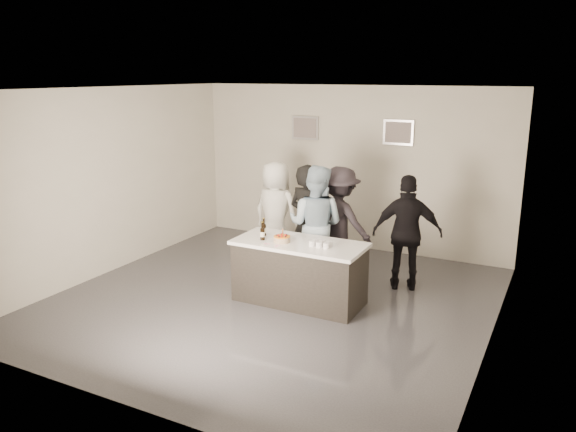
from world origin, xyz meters
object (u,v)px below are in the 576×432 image
object	(u,v)px
person_main_black	(307,223)
person_guest_left	(276,212)
person_main_blue	(316,225)
beer_bottle_a	(264,227)
beer_bottle_b	(262,231)
person_guest_right	(407,233)
bar_counter	(299,272)
person_guest_back	(339,222)
cake	(282,239)

from	to	relation	value
person_main_black	person_guest_left	xyz separation A→B (m)	(-0.84, 0.53, -0.04)
person_main_black	person_main_blue	world-z (taller)	person_main_blue
beer_bottle_a	person_main_black	size ratio (longest dim) A/B	0.14
beer_bottle_b	person_main_black	bearing A→B (deg)	78.66
beer_bottle_b	person_guest_right	bearing A→B (deg)	38.36
beer_bottle_b	person_guest_left	size ratio (longest dim) A/B	0.15
bar_counter	person_guest_back	bearing A→B (deg)	87.21
cake	person_guest_back	size ratio (longest dim) A/B	0.13
beer_bottle_b	person_main_blue	world-z (taller)	person_main_blue
bar_counter	beer_bottle_b	size ratio (longest dim) A/B	7.15
person_main_black	person_guest_right	bearing A→B (deg)	-151.21
bar_counter	beer_bottle_a	bearing A→B (deg)	175.84
person_main_blue	person_guest_left	xyz separation A→B (m)	(-1.01, 0.57, -0.05)
person_main_blue	person_guest_back	bearing A→B (deg)	-115.85
beer_bottle_b	person_main_blue	distance (m)	1.07
cake	beer_bottle_b	xyz separation A→B (m)	(-0.29, -0.04, 0.09)
person_guest_left	person_guest_right	bearing A→B (deg)	-179.83
person_main_blue	person_main_black	bearing A→B (deg)	-17.64
person_main_blue	person_guest_left	world-z (taller)	person_main_blue
beer_bottle_a	person_guest_right	distance (m)	2.16
person_main_blue	beer_bottle_b	bearing A→B (deg)	66.39
person_guest_left	beer_bottle_a	bearing A→B (deg)	116.91
beer_bottle_a	beer_bottle_b	world-z (taller)	same
cake	beer_bottle_a	bearing A→B (deg)	158.15
beer_bottle_a	person_main_black	bearing A→B (deg)	70.86
person_guest_left	person_guest_back	xyz separation A→B (m)	(1.21, -0.09, 0.01)
person_main_black	person_guest_back	xyz separation A→B (m)	(0.37, 0.44, -0.04)
person_guest_right	person_guest_back	size ratio (longest dim) A/B	0.99
bar_counter	person_guest_right	size ratio (longest dim) A/B	1.06
bar_counter	person_main_black	world-z (taller)	person_main_black
bar_counter	person_guest_back	xyz separation A→B (m)	(0.06, 1.33, 0.44)
bar_counter	person_main_blue	size ratio (longest dim) A/B	1.00
person_guest_back	bar_counter	bearing A→B (deg)	99.09
bar_counter	cake	world-z (taller)	cake
bar_counter	person_guest_left	xyz separation A→B (m)	(-1.15, 1.42, 0.43)
bar_counter	cake	size ratio (longest dim) A/B	7.89
beer_bottle_b	person_guest_back	world-z (taller)	person_guest_back
beer_bottle_a	person_guest_left	xyz separation A→B (m)	(-0.55, 1.38, -0.15)
bar_counter	person_guest_left	size ratio (longest dim) A/B	1.05
beer_bottle_a	beer_bottle_b	xyz separation A→B (m)	(0.09, -0.19, 0.00)
cake	beer_bottle_a	distance (m)	0.42
person_guest_back	person_main_blue	bearing A→B (deg)	79.00
beer_bottle_b	person_guest_back	distance (m)	1.59
beer_bottle_a	person_guest_left	size ratio (longest dim) A/B	0.15
person_main_black	person_guest_left	world-z (taller)	person_main_black
person_guest_right	person_main_black	bearing A→B (deg)	-5.87
person_guest_back	beer_bottle_b	bearing A→B (deg)	80.51
person_main_black	person_guest_back	size ratio (longest dim) A/B	1.04
person_main_black	person_main_blue	distance (m)	0.17
bar_counter	person_guest_left	world-z (taller)	person_guest_left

